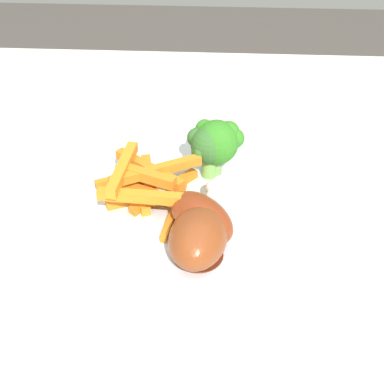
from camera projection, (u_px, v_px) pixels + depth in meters
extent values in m
cube|color=silver|center=(187.00, 209.00, 0.61)|extent=(0.91, 0.87, 0.03)
cylinder|color=#ACA695|center=(384.00, 237.00, 1.11)|extent=(0.06, 0.06, 0.70)
cylinder|color=#ACA695|center=(21.00, 223.00, 1.15)|extent=(0.06, 0.06, 0.70)
cylinder|color=silver|center=(192.00, 211.00, 0.58)|extent=(0.29, 0.29, 0.01)
cylinder|color=#77B750|center=(209.00, 166.00, 0.61)|extent=(0.02, 0.02, 0.03)
sphere|color=#346A2B|center=(210.00, 145.00, 0.59)|extent=(0.04, 0.04, 0.04)
sphere|color=#346A2B|center=(219.00, 142.00, 0.60)|extent=(0.01, 0.01, 0.01)
sphere|color=#346A2B|center=(197.00, 138.00, 0.60)|extent=(0.02, 0.02, 0.02)
sphere|color=#346A2B|center=(199.00, 151.00, 0.59)|extent=(0.02, 0.02, 0.02)
sphere|color=#346A2B|center=(200.00, 152.00, 0.58)|extent=(0.01, 0.01, 0.01)
sphere|color=#346A2B|center=(223.00, 138.00, 0.59)|extent=(0.02, 0.02, 0.02)
cylinder|color=#7BA856|center=(216.00, 165.00, 0.62)|extent=(0.01, 0.01, 0.02)
sphere|color=#328122|center=(216.00, 142.00, 0.60)|extent=(0.05, 0.05, 0.05)
sphere|color=#328122|center=(234.00, 138.00, 0.60)|extent=(0.02, 0.02, 0.02)
sphere|color=#328122|center=(229.00, 132.00, 0.60)|extent=(0.03, 0.03, 0.03)
sphere|color=#328122|center=(228.00, 134.00, 0.60)|extent=(0.03, 0.03, 0.03)
sphere|color=#328122|center=(205.00, 129.00, 0.61)|extent=(0.02, 0.02, 0.02)
cube|color=orange|center=(143.00, 196.00, 0.58)|extent=(0.08, 0.05, 0.01)
cube|color=orange|center=(148.00, 184.00, 0.58)|extent=(0.06, 0.05, 0.01)
cube|color=orange|center=(174.00, 210.00, 0.56)|extent=(0.02, 0.10, 0.01)
cube|color=orange|center=(156.00, 170.00, 0.56)|extent=(0.10, 0.06, 0.01)
cube|color=orange|center=(137.00, 191.00, 0.59)|extent=(0.04, 0.08, 0.01)
cube|color=orange|center=(165.00, 191.00, 0.59)|extent=(0.07, 0.08, 0.01)
cube|color=orange|center=(146.00, 176.00, 0.56)|extent=(0.07, 0.04, 0.01)
cube|color=orange|center=(145.00, 193.00, 0.56)|extent=(0.09, 0.04, 0.01)
cube|color=orange|center=(142.00, 173.00, 0.59)|extent=(0.10, 0.06, 0.01)
cube|color=orange|center=(149.00, 171.00, 0.58)|extent=(0.08, 0.07, 0.01)
cube|color=orange|center=(148.00, 179.00, 0.59)|extent=(0.03, 0.09, 0.01)
cube|color=orange|center=(122.00, 169.00, 0.56)|extent=(0.02, 0.09, 0.01)
cube|color=orange|center=(144.00, 197.00, 0.53)|extent=(0.10, 0.02, 0.01)
cylinder|color=#5E1D0D|center=(201.00, 233.00, 0.54)|extent=(0.04, 0.04, 0.00)
ellipsoid|color=maroon|center=(201.00, 217.00, 0.52)|extent=(0.09, 0.09, 0.04)
cylinder|color=beige|center=(163.00, 190.00, 0.56)|extent=(0.04, 0.04, 0.01)
sphere|color=silver|center=(153.00, 182.00, 0.58)|extent=(0.02, 0.02, 0.02)
cylinder|color=#5D2310|center=(198.00, 254.00, 0.51)|extent=(0.05, 0.05, 0.00)
ellipsoid|color=brown|center=(198.00, 237.00, 0.50)|extent=(0.07, 0.09, 0.05)
cylinder|color=beige|center=(210.00, 199.00, 0.55)|extent=(0.02, 0.04, 0.01)
sphere|color=silver|center=(214.00, 188.00, 0.56)|extent=(0.02, 0.02, 0.02)
cube|color=silver|center=(4.00, 126.00, 0.73)|extent=(0.03, 0.19, 0.00)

